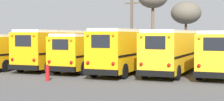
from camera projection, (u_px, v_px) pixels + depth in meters
The scene contains 11 objects.
ground_plane at pixel (113, 70), 27.93m from camera, with size 160.00×160.00×0.00m, color #4C4C4F.
school_bus_0 at pixel (24, 49), 30.71m from camera, with size 2.90×10.95×2.94m.
school_bus_1 at pixel (59, 48), 29.70m from camera, with size 3.05×10.60×3.28m.
school_bus_2 at pixel (92, 50), 28.06m from camera, with size 2.57×10.03×2.97m.
school_bus_3 at pixel (129, 49), 26.35m from camera, with size 2.59×10.65×3.31m.
school_bus_4 at pixel (175, 50), 25.86m from camera, with size 2.48×10.89×3.23m.
school_bus_5 at pixel (223, 51), 24.98m from camera, with size 2.52×10.71×3.14m.
utility_pole at pixel (132, 26), 40.89m from camera, with size 1.80×0.32×7.55m.
bare_tree_0 at pixel (186, 13), 41.85m from camera, with size 3.68×3.68×6.93m.
fence_line at pixel (144, 53), 35.05m from camera, with size 24.99×0.06×1.42m.
fire_hydrant at pixel (47, 73), 21.51m from camera, with size 0.24×0.24×1.03m.
Camera 1 is at (11.04, -25.54, 2.93)m, focal length 55.00 mm.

